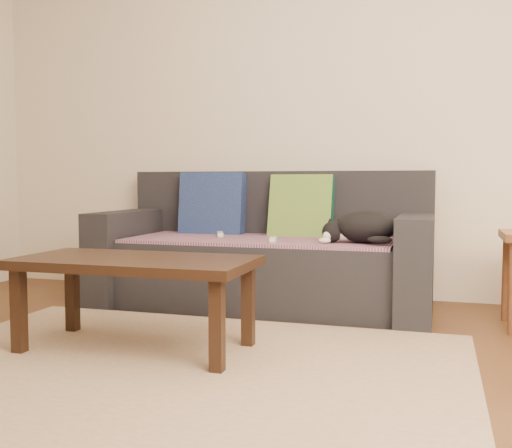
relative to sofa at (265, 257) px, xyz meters
name	(u,v)px	position (x,y,z in m)	size (l,w,h in m)	color
ground	(157,379)	(0.00, -1.57, -0.31)	(4.50, 4.50, 0.00)	brown
back_wall	(282,111)	(0.00, 0.43, 0.99)	(4.50, 0.04, 2.60)	beige
sofa	(265,257)	(0.00, 0.00, 0.00)	(2.10, 0.94, 0.87)	#232328
throw_blanket	(261,240)	(0.00, -0.09, 0.12)	(1.66, 0.74, 0.02)	#422749
cushion_navy	(212,206)	(-0.43, 0.17, 0.32)	(0.46, 0.11, 0.46)	#102447
cushion_green	(301,207)	(0.20, 0.17, 0.32)	(0.42, 0.10, 0.42)	#0B4A3C
cat	(362,228)	(0.65, -0.21, 0.22)	(0.48, 0.38, 0.19)	black
wii_remote_a	(220,235)	(-0.28, -0.09, 0.15)	(0.15, 0.04, 0.03)	white
wii_remote_b	(273,240)	(0.14, -0.31, 0.15)	(0.15, 0.04, 0.03)	white
rug	(173,367)	(0.00, -1.42, -0.30)	(2.50, 1.80, 0.01)	tan
coffee_table	(135,270)	(-0.28, -1.23, 0.08)	(1.11, 0.55, 0.44)	black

